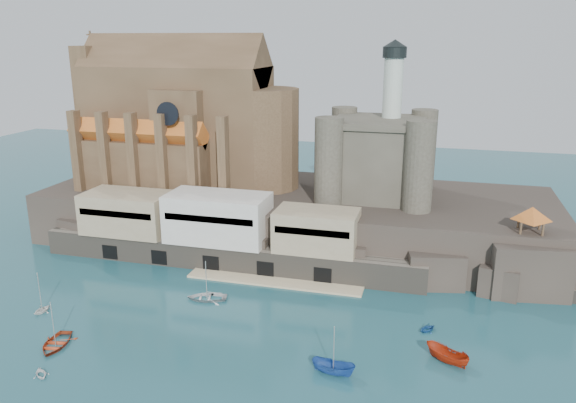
# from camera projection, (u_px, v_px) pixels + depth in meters

# --- Properties ---
(ground) EXTENTS (300.00, 300.00, 0.00)m
(ground) POSITION_uv_depth(u_px,v_px,m) (224.00, 333.00, 78.14)
(ground) COLOR #184751
(ground) RESTS_ON ground
(promontory) EXTENTS (100.00, 36.00, 10.00)m
(promontory) POSITION_uv_depth(u_px,v_px,m) (294.00, 216.00, 113.28)
(promontory) COLOR black
(promontory) RESTS_ON ground
(quay) EXTENTS (70.00, 12.00, 13.05)m
(quay) POSITION_uv_depth(u_px,v_px,m) (217.00, 232.00, 100.38)
(quay) COLOR #615A4E
(quay) RESTS_ON ground
(church) EXTENTS (47.00, 25.93, 30.51)m
(church) POSITION_uv_depth(u_px,v_px,m) (186.00, 125.00, 116.79)
(church) COLOR #4A3622
(church) RESTS_ON promontory
(castle_keep) EXTENTS (21.20, 21.20, 29.30)m
(castle_keep) POSITION_uv_depth(u_px,v_px,m) (378.00, 154.00, 107.02)
(castle_keep) COLOR #423F34
(castle_keep) RESTS_ON promontory
(rock_outcrop) EXTENTS (14.50, 10.50, 8.70)m
(rock_outcrop) POSITION_uv_depth(u_px,v_px,m) (525.00, 267.00, 90.39)
(rock_outcrop) COLOR black
(rock_outcrop) RESTS_ON ground
(pavilion) EXTENTS (6.40, 6.40, 5.40)m
(pavilion) POSITION_uv_depth(u_px,v_px,m) (532.00, 215.00, 88.10)
(pavilion) COLOR #4A3622
(pavilion) RESTS_ON rock_outcrop
(boat_0) EXTENTS (4.71, 2.20, 6.36)m
(boat_0) POSITION_uv_depth(u_px,v_px,m) (56.00, 346.00, 74.90)
(boat_0) COLOR #AF3A19
(boat_0) RESTS_ON ground
(boat_1) EXTENTS (2.55, 2.68, 2.68)m
(boat_1) POSITION_uv_depth(u_px,v_px,m) (41.00, 376.00, 68.21)
(boat_1) COLOR white
(boat_1) RESTS_ON ground
(boat_2) EXTENTS (2.42, 2.37, 5.58)m
(boat_2) POSITION_uv_depth(u_px,v_px,m) (333.00, 374.00, 68.68)
(boat_2) COLOR #224E9F
(boat_2) RESTS_ON ground
(boat_4) EXTENTS (2.79, 1.95, 2.99)m
(boat_4) POSITION_uv_depth(u_px,v_px,m) (42.00, 312.00, 84.08)
(boat_4) COLOR silver
(boat_4) RESTS_ON ground
(boat_5) EXTENTS (3.05, 3.02, 5.89)m
(boat_5) POSITION_uv_depth(u_px,v_px,m) (446.00, 362.00, 71.16)
(boat_5) COLOR #B02B0E
(boat_5) RESTS_ON ground
(boat_6) EXTENTS (2.39, 4.68, 6.29)m
(boat_6) POSITION_uv_depth(u_px,v_px,m) (207.00, 299.00, 88.29)
(boat_6) COLOR silver
(boat_6) RESTS_ON ground
(boat_7) EXTENTS (2.80, 2.73, 2.81)m
(boat_7) POSITION_uv_depth(u_px,v_px,m) (427.00, 331.00, 78.77)
(boat_7) COLOR #1C4E8C
(boat_7) RESTS_ON ground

